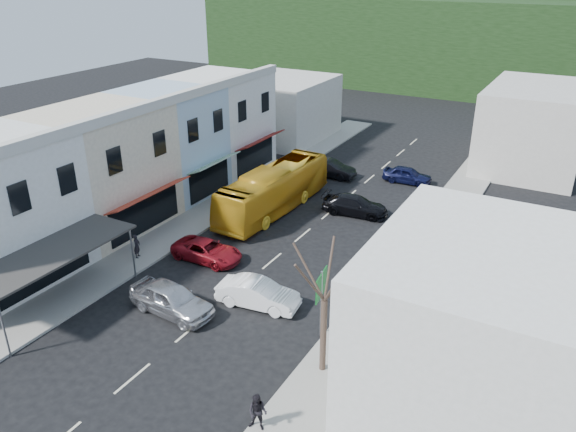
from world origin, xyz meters
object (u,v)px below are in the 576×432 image
object	(u,v)px
traffic_signal	(479,132)
pedestrian_left	(137,244)
car_white	(258,294)
car_red	(207,249)
pedestrian_right	(258,411)
car_silver	(172,301)
bus	(274,190)
street_tree	(324,301)
direction_sign	(321,304)

from	to	relation	value
traffic_signal	pedestrian_left	bearing A→B (deg)	87.34
car_white	car_red	size ratio (longest dim) A/B	0.96
traffic_signal	pedestrian_right	bearing A→B (deg)	112.30
pedestrian_left	pedestrian_right	bearing A→B (deg)	-140.56
car_white	car_silver	bearing A→B (deg)	119.68
bus	street_tree	world-z (taller)	street_tree
traffic_signal	car_white	bearing A→B (deg)	103.58
car_silver	pedestrian_right	xyz separation A→B (m)	(8.12, -4.71, 0.30)
pedestrian_left	direction_sign	world-z (taller)	direction_sign
car_red	car_silver	bearing A→B (deg)	-162.06
car_red	direction_sign	bearing A→B (deg)	-110.61
direction_sign	traffic_signal	bearing A→B (deg)	80.24
car_silver	pedestrian_left	bearing A→B (deg)	62.54
car_white	direction_sign	distance (m)	4.20
car_white	direction_sign	xyz separation A→B (m)	(3.99, -0.73, 1.08)
car_red	direction_sign	distance (m)	9.99
car_white	pedestrian_right	world-z (taller)	pedestrian_right
pedestrian_right	traffic_signal	bearing A→B (deg)	78.57
car_silver	traffic_signal	xyz separation A→B (m)	(8.34, 32.77, 1.84)
direction_sign	traffic_signal	world-z (taller)	traffic_signal
car_white	street_tree	bearing A→B (deg)	-127.70
car_white	pedestrian_left	size ratio (longest dim) A/B	2.59
bus	car_silver	distance (m)	13.99
car_silver	car_red	xyz separation A→B (m)	(-1.77, 5.42, 0.00)
pedestrian_left	pedestrian_right	xyz separation A→B (m)	(13.65, -8.15, 0.00)
pedestrian_left	direction_sign	size ratio (longest dim) A/B	0.48
pedestrian_left	traffic_signal	xyz separation A→B (m)	(13.86, 29.33, 1.54)
pedestrian_right	bus	bearing A→B (deg)	107.54
bus	street_tree	bearing A→B (deg)	-50.90
car_red	pedestrian_left	size ratio (longest dim) A/B	2.71
pedestrian_right	traffic_signal	size ratio (longest dim) A/B	0.33
traffic_signal	car_silver	bearing A→B (deg)	98.36
pedestrian_left	car_red	bearing A→B (deg)	-81.81
direction_sign	street_tree	world-z (taller)	street_tree
direction_sign	traffic_signal	distance (m)	30.83
car_silver	street_tree	bearing A→B (deg)	-87.94
car_silver	street_tree	size ratio (longest dim) A/B	0.60
bus	car_white	size ratio (longest dim) A/B	2.64
direction_sign	traffic_signal	size ratio (longest dim) A/B	0.70
bus	traffic_signal	bearing A→B (deg)	63.26
car_white	pedestrian_left	distance (m)	9.10
pedestrian_left	direction_sign	bearing A→B (deg)	-116.19
car_red	street_tree	distance (m)	12.40
car_silver	pedestrian_right	world-z (taller)	pedestrian_right
car_white	traffic_signal	distance (m)	30.52
car_white	pedestrian_right	distance (m)	8.71
car_white	bus	bearing A→B (deg)	19.02
car_silver	car_red	bearing A→B (deg)	22.54
traffic_signal	street_tree	bearing A→B (deg)	113.38
street_tree	pedestrian_right	bearing A→B (deg)	-98.45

